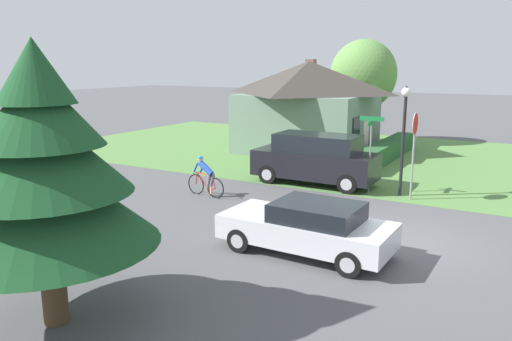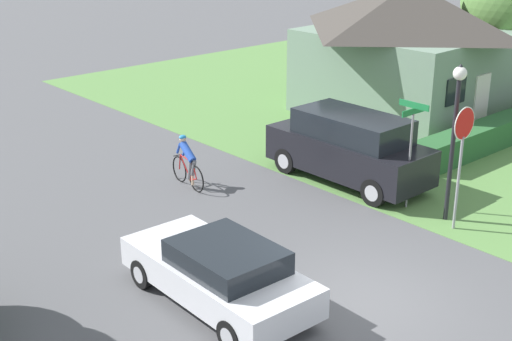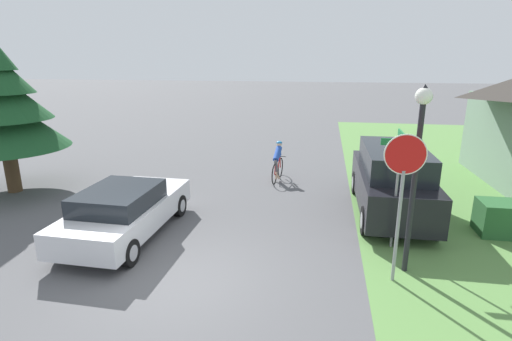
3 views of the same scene
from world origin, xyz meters
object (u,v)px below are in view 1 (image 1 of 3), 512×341
object	(u,v)px
parked_suv_right	(315,159)
street_lamp	(404,121)
cyclist	(206,177)
deciduous_tree_right	(363,75)
stop_sign	(414,138)
street_name_sign	(371,141)
conifer_tall_near	(43,169)
cottage_house	(308,105)
sedan_left_lane	(308,227)

from	to	relation	value
parked_suv_right	street_lamp	xyz separation A→B (m)	(-0.16, -3.42, 1.73)
cyclist	deciduous_tree_right	bearing A→B (deg)	-86.76
parked_suv_right	stop_sign	bearing A→B (deg)	172.55
cyclist	street_lamp	distance (m)	7.37
street_lamp	street_name_sign	world-z (taller)	street_lamp
stop_sign	conifer_tall_near	distance (m)	12.60
cottage_house	stop_sign	size ratio (longest dim) A/B	2.31
sedan_left_lane	deciduous_tree_right	xyz separation A→B (m)	(18.33, 4.61, 3.36)
street_lamp	deciduous_tree_right	size ratio (longest dim) A/B	0.65
street_name_sign	deciduous_tree_right	size ratio (longest dim) A/B	0.47
cottage_house	street_name_sign	distance (m)	9.34
cyclist	conifer_tall_near	bearing A→B (deg)	114.40
cottage_house	conifer_tall_near	bearing A→B (deg)	-171.22
street_lamp	conifer_tall_near	size ratio (longest dim) A/B	0.77
deciduous_tree_right	street_lamp	bearing A→B (deg)	-155.48
sedan_left_lane	conifer_tall_near	xyz separation A→B (m)	(-5.52, 2.68, 2.25)
deciduous_tree_right	street_name_sign	bearing A→B (deg)	-160.52
cyclist	street_name_sign	xyz separation A→B (m)	(3.39, -5.01, 1.27)
parked_suv_right	street_lamp	bearing A→B (deg)	176.89
conifer_tall_near	deciduous_tree_right	distance (m)	23.96
sedan_left_lane	parked_suv_right	xyz separation A→B (m)	(6.95, 2.77, 0.33)
stop_sign	street_name_sign	distance (m)	1.62
sedan_left_lane	street_name_sign	bearing A→B (deg)	-84.36
stop_sign	conifer_tall_near	world-z (taller)	conifer_tall_near
cottage_house	sedan_left_lane	xyz separation A→B (m)	(-14.01, -6.25, -1.82)
stop_sign	street_lamp	distance (m)	0.76
cottage_house	stop_sign	world-z (taller)	cottage_house
sedan_left_lane	cyclist	world-z (taller)	cyclist
parked_suv_right	stop_sign	world-z (taller)	stop_sign
street_name_sign	deciduous_tree_right	bearing A→B (deg)	19.48
deciduous_tree_right	conifer_tall_near	bearing A→B (deg)	-175.36
conifer_tall_near	parked_suv_right	bearing A→B (deg)	0.44
stop_sign	parked_suv_right	bearing A→B (deg)	-97.00
cyclist	conifer_tall_near	world-z (taller)	conifer_tall_near
cyclist	stop_sign	size ratio (longest dim) A/B	0.55
sedan_left_lane	street_lamp	distance (m)	7.13
stop_sign	conifer_tall_near	xyz separation A→B (m)	(-12.00, 3.78, 0.72)
sedan_left_lane	stop_sign	bearing A→B (deg)	-98.19
conifer_tall_near	deciduous_tree_right	world-z (taller)	deciduous_tree_right
cottage_house	cyclist	size ratio (longest dim) A/B	4.17
street_lamp	deciduous_tree_right	distance (m)	12.75
conifer_tall_near	deciduous_tree_right	size ratio (longest dim) A/B	0.85
deciduous_tree_right	cyclist	bearing A→B (deg)	176.62
cottage_house	parked_suv_right	bearing A→B (deg)	-155.37
street_name_sign	conifer_tall_near	size ratio (longest dim) A/B	0.55
stop_sign	deciduous_tree_right	world-z (taller)	deciduous_tree_right
street_lamp	cyclist	bearing A→B (deg)	119.70
street_name_sign	deciduous_tree_right	world-z (taller)	deciduous_tree_right
cottage_house	parked_suv_right	world-z (taller)	cottage_house
street_name_sign	cottage_house	bearing A→B (deg)	38.11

